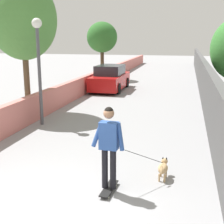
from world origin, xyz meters
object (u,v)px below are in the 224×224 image
Objects in this scene: lamp_post at (38,52)px; skateboard at (109,188)px; tree_left_mid at (102,38)px; tree_left_distant at (23,20)px; dog at (163,168)px; car_near at (110,79)px; person_skateboarder at (109,141)px.

lamp_post reaches higher than skateboard.
tree_left_mid is 0.79× the size of tree_left_distant.
tree_left_mid is at bearing 19.82° from dog.
tree_left_mid reaches higher than dog.
skateboard is at bearing -166.21° from car_near.
car_near is (11.87, 4.19, 0.44)m from dog.
lamp_post is at bearing -174.66° from tree_left_mid.
skateboard is 0.46× the size of person_skateboarder.
dog is 0.28× the size of car_near.
lamp_post is 8.51m from car_near.
person_skateboarder is 1.62m from dog.
person_skateboarder is at bearing 45.00° from skateboard.
lamp_post is 3.22× the size of dog.
dog is at bearing -50.09° from skateboard.
tree_left_distant is 7.68m from car_near.
dog is (-3.61, -4.79, -2.41)m from lamp_post.
tree_left_mid reaches higher than person_skateboarder.
person_skateboarder is 1.47× the size of dog.
lamp_post is (-13.06, -1.22, -0.51)m from tree_left_mid.
skateboard is (-4.50, -3.73, -2.61)m from lamp_post.
person_skateboarder is at bearing -139.80° from tree_left_distant.
skateboard is at bearing -135.00° from person_skateboarder.
car_near is at bearing 13.79° from person_skateboarder.
car_near reaches higher than dog.
tree_left_distant reaches higher than skateboard.
dog is at bearing -160.18° from tree_left_mid.
person_skateboarder is at bearing 129.91° from dog.
lamp_post is at bearing 39.67° from person_skateboarder.
skateboard is 0.68× the size of dog.
lamp_post is at bearing -138.33° from tree_left_distant.
person_skateboarder is at bearing -166.21° from car_near.
tree_left_mid is 5.70m from car_near.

